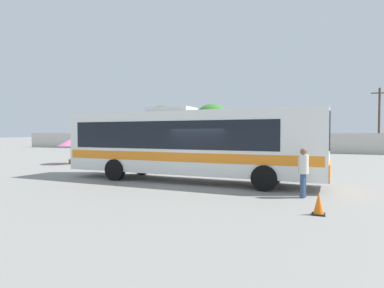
{
  "coord_description": "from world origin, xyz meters",
  "views": [
    {
      "loc": [
        5.07,
        -13.83,
        2.31
      ],
      "look_at": [
        -1.38,
        2.12,
        1.74
      ],
      "focal_mm": 30.44,
      "sensor_mm": 36.0,
      "label": 1
    }
  ],
  "objects_px": {
    "coach_bus_white_orange": "(186,142)",
    "roadside_tree_left": "(161,120)",
    "roadside_tree_midleft": "(212,118)",
    "traffic_cone_on_apron": "(319,204)",
    "parked_car_second_grey": "(199,146)",
    "attendant_by_bus_door": "(303,170)",
    "utility_pole_near": "(379,119)",
    "vendor_umbrella_near_gate_pink": "(73,142)",
    "parked_car_third_grey": "(256,147)",
    "parked_car_leftmost_dark_blue": "(161,145)"
  },
  "relations": [
    {
      "from": "utility_pole_near",
      "to": "roadside_tree_midleft",
      "type": "height_order",
      "value": "utility_pole_near"
    },
    {
      "from": "parked_car_second_grey",
      "to": "utility_pole_near",
      "type": "xyz_separation_m",
      "value": [
        20.06,
        6.46,
        3.22
      ]
    },
    {
      "from": "parked_car_third_grey",
      "to": "roadside_tree_midleft",
      "type": "relative_size",
      "value": 0.68
    },
    {
      "from": "roadside_tree_midleft",
      "to": "traffic_cone_on_apron",
      "type": "xyz_separation_m",
      "value": [
        15.03,
        -35.41,
        -4.25
      ]
    },
    {
      "from": "utility_pole_near",
      "to": "roadside_tree_left",
      "type": "relative_size",
      "value": 1.2
    },
    {
      "from": "attendant_by_bus_door",
      "to": "roadside_tree_midleft",
      "type": "relative_size",
      "value": 0.27
    },
    {
      "from": "parked_car_leftmost_dark_blue",
      "to": "parked_car_third_grey",
      "type": "height_order",
      "value": "parked_car_third_grey"
    },
    {
      "from": "attendant_by_bus_door",
      "to": "vendor_umbrella_near_gate_pink",
      "type": "distance_m",
      "value": 18.12
    },
    {
      "from": "attendant_by_bus_door",
      "to": "parked_car_second_grey",
      "type": "height_order",
      "value": "attendant_by_bus_door"
    },
    {
      "from": "coach_bus_white_orange",
      "to": "traffic_cone_on_apron",
      "type": "height_order",
      "value": "coach_bus_white_orange"
    },
    {
      "from": "attendant_by_bus_door",
      "to": "traffic_cone_on_apron",
      "type": "height_order",
      "value": "attendant_by_bus_door"
    },
    {
      "from": "utility_pole_near",
      "to": "traffic_cone_on_apron",
      "type": "height_order",
      "value": "utility_pole_near"
    },
    {
      "from": "utility_pole_near",
      "to": "roadside_tree_left",
      "type": "height_order",
      "value": "utility_pole_near"
    },
    {
      "from": "parked_car_second_grey",
      "to": "utility_pole_near",
      "type": "distance_m",
      "value": 21.32
    },
    {
      "from": "utility_pole_near",
      "to": "traffic_cone_on_apron",
      "type": "bearing_deg",
      "value": -100.31
    },
    {
      "from": "parked_car_second_grey",
      "to": "parked_car_leftmost_dark_blue",
      "type": "bearing_deg",
      "value": 176.76
    },
    {
      "from": "roadside_tree_midleft",
      "to": "vendor_umbrella_near_gate_pink",
      "type": "bearing_deg",
      "value": -94.92
    },
    {
      "from": "coach_bus_white_orange",
      "to": "parked_car_second_grey",
      "type": "distance_m",
      "value": 24.06
    },
    {
      "from": "coach_bus_white_orange",
      "to": "attendant_by_bus_door",
      "type": "relative_size",
      "value": 7.07
    },
    {
      "from": "utility_pole_near",
      "to": "roadside_tree_left",
      "type": "xyz_separation_m",
      "value": [
        -28.21,
        -0.76,
        0.3
      ]
    },
    {
      "from": "roadside_tree_left",
      "to": "traffic_cone_on_apron",
      "type": "height_order",
      "value": "roadside_tree_left"
    },
    {
      "from": "vendor_umbrella_near_gate_pink",
      "to": "traffic_cone_on_apron",
      "type": "xyz_separation_m",
      "value": [
        17.28,
        -9.36,
        -1.32
      ]
    },
    {
      "from": "parked_car_leftmost_dark_blue",
      "to": "roadside_tree_midleft",
      "type": "xyz_separation_m",
      "value": [
        4.3,
        7.84,
        3.81
      ]
    },
    {
      "from": "parked_car_leftmost_dark_blue",
      "to": "attendant_by_bus_door",
      "type": "bearing_deg",
      "value": -53.25
    },
    {
      "from": "attendant_by_bus_door",
      "to": "utility_pole_near",
      "type": "relative_size",
      "value": 0.23
    },
    {
      "from": "parked_car_second_grey",
      "to": "attendant_by_bus_door",
      "type": "bearing_deg",
      "value": -61.7
    },
    {
      "from": "parked_car_leftmost_dark_blue",
      "to": "traffic_cone_on_apron",
      "type": "xyz_separation_m",
      "value": [
        19.33,
        -27.57,
        -0.44
      ]
    },
    {
      "from": "parked_car_second_grey",
      "to": "traffic_cone_on_apron",
      "type": "bearing_deg",
      "value": -62.95
    },
    {
      "from": "parked_car_second_grey",
      "to": "roadside_tree_midleft",
      "type": "xyz_separation_m",
      "value": [
        -1.11,
        8.14,
        3.81
      ]
    },
    {
      "from": "attendant_by_bus_door",
      "to": "parked_car_third_grey",
      "type": "distance_m",
      "value": 25.77
    },
    {
      "from": "coach_bus_white_orange",
      "to": "parked_car_leftmost_dark_blue",
      "type": "xyz_separation_m",
      "value": [
        -13.32,
        22.99,
        -1.15
      ]
    },
    {
      "from": "parked_car_second_grey",
      "to": "traffic_cone_on_apron",
      "type": "distance_m",
      "value": 30.62
    },
    {
      "from": "parked_car_third_grey",
      "to": "utility_pole_near",
      "type": "height_order",
      "value": "utility_pole_near"
    },
    {
      "from": "parked_car_leftmost_dark_blue",
      "to": "roadside_tree_left",
      "type": "bearing_deg",
      "value": 116.91
    },
    {
      "from": "parked_car_leftmost_dark_blue",
      "to": "roadside_tree_left",
      "type": "relative_size",
      "value": 0.71
    },
    {
      "from": "parked_car_second_grey",
      "to": "traffic_cone_on_apron",
      "type": "height_order",
      "value": "parked_car_second_grey"
    },
    {
      "from": "parked_car_leftmost_dark_blue",
      "to": "traffic_cone_on_apron",
      "type": "relative_size",
      "value": 7.04
    },
    {
      "from": "vendor_umbrella_near_gate_pink",
      "to": "roadside_tree_midleft",
      "type": "bearing_deg",
      "value": 85.08
    },
    {
      "from": "coach_bus_white_orange",
      "to": "roadside_tree_left",
      "type": "distance_m",
      "value": 32.7
    },
    {
      "from": "vendor_umbrella_near_gate_pink",
      "to": "traffic_cone_on_apron",
      "type": "bearing_deg",
      "value": -28.45
    },
    {
      "from": "attendant_by_bus_door",
      "to": "roadside_tree_midleft",
      "type": "distance_m",
      "value": 36.21
    },
    {
      "from": "parked_car_third_grey",
      "to": "parked_car_leftmost_dark_blue",
      "type": "bearing_deg",
      "value": 178.95
    },
    {
      "from": "vendor_umbrella_near_gate_pink",
      "to": "parked_car_third_grey",
      "type": "distance_m",
      "value": 20.7
    },
    {
      "from": "roadside_tree_left",
      "to": "roadside_tree_midleft",
      "type": "xyz_separation_m",
      "value": [
        7.04,
        2.44,
        0.29
      ]
    },
    {
      "from": "attendant_by_bus_door",
      "to": "roadside_tree_midleft",
      "type": "height_order",
      "value": "roadside_tree_midleft"
    },
    {
      "from": "roadside_tree_midleft",
      "to": "roadside_tree_left",
      "type": "bearing_deg",
      "value": -160.84
    },
    {
      "from": "vendor_umbrella_near_gate_pink",
      "to": "utility_pole_near",
      "type": "bearing_deg",
      "value": 46.15
    },
    {
      "from": "attendant_by_bus_door",
      "to": "traffic_cone_on_apron",
      "type": "bearing_deg",
      "value": -77.22
    },
    {
      "from": "attendant_by_bus_door",
      "to": "parked_car_second_grey",
      "type": "distance_m",
      "value": 28.22
    },
    {
      "from": "roadside_tree_left",
      "to": "traffic_cone_on_apron",
      "type": "distance_m",
      "value": 39.87
    }
  ]
}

